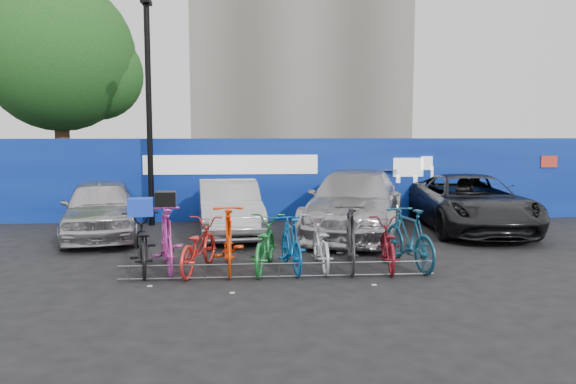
{
  "coord_description": "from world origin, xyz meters",
  "views": [
    {
      "loc": [
        -0.55,
        -10.29,
        2.61
      ],
      "look_at": [
        0.36,
        2.0,
        1.27
      ],
      "focal_mm": 35.0,
      "sensor_mm": 36.0,
      "label": 1
    }
  ],
  "objects": [
    {
      "name": "hoarding",
      "position": [
        0.01,
        6.0,
        1.2
      ],
      "size": [
        22.0,
        0.18,
        2.4
      ],
      "color": "navy",
      "rests_on": "ground"
    },
    {
      "name": "car_0",
      "position": [
        -4.14,
        3.68,
        0.73
      ],
      "size": [
        2.54,
        4.53,
        1.46
      ],
      "primitive_type": "imported",
      "rotation": [
        0.0,
        0.0,
        0.2
      ],
      "color": "#B4B3B8",
      "rests_on": "ground"
    },
    {
      "name": "bike_6",
      "position": [
        0.84,
        0.16,
        0.49
      ],
      "size": [
        0.67,
        1.87,
        0.98
      ],
      "primitive_type": "imported",
      "rotation": [
        0.0,
        0.0,
        3.15
      ],
      "color": "#B8BBC0",
      "rests_on": "ground"
    },
    {
      "name": "bike_0",
      "position": [
        -2.52,
        0.17,
        0.52
      ],
      "size": [
        1.09,
        2.09,
        1.05
      ],
      "primitive_type": "imported",
      "rotation": [
        0.0,
        0.0,
        3.35
      ],
      "color": "black",
      "rests_on": "ground"
    },
    {
      "name": "car_2",
      "position": [
        2.19,
        3.72,
        0.8
      ],
      "size": [
        3.78,
        5.93,
        1.6
      ],
      "primitive_type": "imported",
      "rotation": [
        0.0,
        0.0,
        -0.3
      ],
      "color": "#AAAAAE",
      "rests_on": "ground"
    },
    {
      "name": "cargo_topcase",
      "position": [
        -2.05,
        0.18,
        1.36
      ],
      "size": [
        0.4,
        0.36,
        0.27
      ],
      "primitive_type": "cube",
      "rotation": [
        0.0,
        0.0,
        0.07
      ],
      "color": "black",
      "rests_on": "bike_1"
    },
    {
      "name": "car_3",
      "position": [
        5.32,
        4.01,
        0.73
      ],
      "size": [
        2.79,
        5.42,
        1.46
      ],
      "primitive_type": "imported",
      "rotation": [
        0.0,
        0.0,
        -0.07
      ],
      "color": "black",
      "rests_on": "ground"
    },
    {
      "name": "lamppost",
      "position": [
        -3.2,
        5.4,
        3.27
      ],
      "size": [
        0.25,
        0.5,
        6.11
      ],
      "color": "black",
      "rests_on": "ground"
    },
    {
      "name": "cargo_crate",
      "position": [
        -2.52,
        0.17,
        1.21
      ],
      "size": [
        0.5,
        0.41,
        0.33
      ],
      "primitive_type": "cube",
      "rotation": [
        0.0,
        0.0,
        0.13
      ],
      "color": "blue",
      "rests_on": "bike_0"
    },
    {
      "name": "bike_9",
      "position": [
        2.53,
        0.06,
        0.59
      ],
      "size": [
        0.95,
        2.02,
        1.17
      ],
      "primitive_type": "imported",
      "rotation": [
        0.0,
        0.0,
        3.35
      ],
      "color": "navy",
      "rests_on": "ground"
    },
    {
      "name": "bike_7",
      "position": [
        1.41,
        0.06,
        0.61
      ],
      "size": [
        0.81,
        2.08,
        1.22
      ],
      "primitive_type": "imported",
      "rotation": [
        0.0,
        0.0,
        3.02
      ],
      "color": "#2A2A2D",
      "rests_on": "ground"
    },
    {
      "name": "ground",
      "position": [
        0.0,
        0.0,
        0.0
      ],
      "size": [
        100.0,
        100.0,
        0.0
      ],
      "primitive_type": "plane",
      "color": "black",
      "rests_on": "ground"
    },
    {
      "name": "bike_3",
      "position": [
        -0.9,
        0.07,
        0.61
      ],
      "size": [
        0.66,
        2.05,
        1.22
      ],
      "primitive_type": "imported",
      "rotation": [
        0.0,
        0.0,
        3.19
      ],
      "color": "#FD3E07",
      "rests_on": "ground"
    },
    {
      "name": "bike_8",
      "position": [
        2.1,
        0.01,
        0.47
      ],
      "size": [
        0.86,
        1.87,
        0.95
      ],
      "primitive_type": "imported",
      "rotation": [
        0.0,
        0.0,
        3.01
      ],
      "color": "maroon",
      "rests_on": "ground"
    },
    {
      "name": "bike_rack",
      "position": [
        -0.0,
        -0.6,
        0.16
      ],
      "size": [
        5.6,
        0.03,
        0.3
      ],
      "color": "#595B60",
      "rests_on": "ground"
    },
    {
      "name": "bike_4",
      "position": [
        -0.23,
        0.08,
        0.5
      ],
      "size": [
        1.0,
        2.0,
        1.0
      ],
      "primitive_type": "imported",
      "rotation": [
        0.0,
        0.0,
        2.96
      ],
      "color": "#1B7B32",
      "rests_on": "ground"
    },
    {
      "name": "bike_5",
      "position": [
        0.27,
        -0.01,
        0.52
      ],
      "size": [
        0.71,
        1.77,
        1.03
      ],
      "primitive_type": "imported",
      "rotation": [
        0.0,
        0.0,
        3.28
      ],
      "color": "#0955A6",
      "rests_on": "ground"
    },
    {
      "name": "bike_1",
      "position": [
        -2.05,
        0.18,
        0.61
      ],
      "size": [
        1.0,
        2.11,
        1.22
      ],
      "primitive_type": "imported",
      "rotation": [
        0.0,
        0.0,
        3.36
      ],
      "color": "#C93AA1",
      "rests_on": "ground"
    },
    {
      "name": "tree",
      "position": [
        -6.77,
        10.06,
        5.07
      ],
      "size": [
        5.4,
        5.2,
        7.8
      ],
      "color": "#382314",
      "rests_on": "ground"
    },
    {
      "name": "bike_2",
      "position": [
        -1.46,
        0.04,
        0.49
      ],
      "size": [
        1.08,
        1.96,
        0.98
      ],
      "primitive_type": "imported",
      "rotation": [
        0.0,
        0.0,
        2.89
      ],
      "color": "red",
      "rests_on": "ground"
    },
    {
      "name": "car_1",
      "position": [
        -1.0,
        3.78,
        0.68
      ],
      "size": [
        1.86,
        4.27,
        1.37
      ],
      "primitive_type": "imported",
      "rotation": [
        0.0,
        0.0,
        0.1
      ],
      "color": "#A8A9AE",
      "rests_on": "ground"
    }
  ]
}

